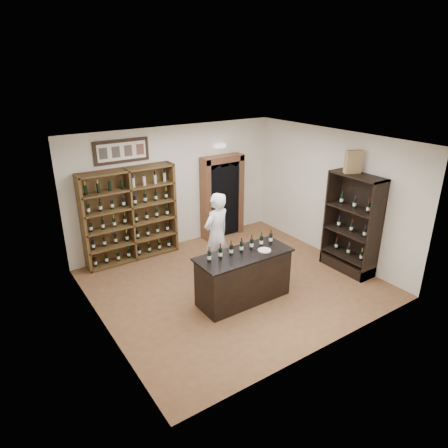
{
  "coord_description": "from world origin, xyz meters",
  "views": [
    {
      "loc": [
        -4.29,
        -6.01,
        4.32
      ],
      "look_at": [
        -0.05,
        0.3,
        1.27
      ],
      "focal_mm": 32.0,
      "sensor_mm": 36.0,
      "label": 1
    }
  ],
  "objects_px": {
    "wine_crate": "(353,162)",
    "tasting_counter": "(243,277)",
    "shopkeeper": "(216,235)",
    "counter_bottle_0": "(209,256)",
    "wine_shelf": "(130,215)",
    "side_cabinet": "(351,238)"
  },
  "relations": [
    {
      "from": "wine_shelf",
      "to": "wine_crate",
      "type": "height_order",
      "value": "wine_crate"
    },
    {
      "from": "shopkeeper",
      "to": "wine_crate",
      "type": "bearing_deg",
      "value": 139.67
    },
    {
      "from": "counter_bottle_0",
      "to": "side_cabinet",
      "type": "height_order",
      "value": "side_cabinet"
    },
    {
      "from": "wine_shelf",
      "to": "counter_bottle_0",
      "type": "height_order",
      "value": "wine_shelf"
    },
    {
      "from": "wine_crate",
      "to": "tasting_counter",
      "type": "bearing_deg",
      "value": -158.4
    },
    {
      "from": "tasting_counter",
      "to": "side_cabinet",
      "type": "relative_size",
      "value": 0.85
    },
    {
      "from": "side_cabinet",
      "to": "tasting_counter",
      "type": "bearing_deg",
      "value": 173.72
    },
    {
      "from": "wine_shelf",
      "to": "tasting_counter",
      "type": "relative_size",
      "value": 1.17
    },
    {
      "from": "shopkeeper",
      "to": "wine_crate",
      "type": "relative_size",
      "value": 3.93
    },
    {
      "from": "wine_shelf",
      "to": "shopkeeper",
      "type": "height_order",
      "value": "wine_shelf"
    },
    {
      "from": "side_cabinet",
      "to": "wine_crate",
      "type": "relative_size",
      "value": 4.59
    },
    {
      "from": "shopkeeper",
      "to": "wine_crate",
      "type": "height_order",
      "value": "wine_crate"
    },
    {
      "from": "tasting_counter",
      "to": "side_cabinet",
      "type": "height_order",
      "value": "side_cabinet"
    },
    {
      "from": "counter_bottle_0",
      "to": "side_cabinet",
      "type": "relative_size",
      "value": 0.14
    },
    {
      "from": "shopkeeper",
      "to": "counter_bottle_0",
      "type": "bearing_deg",
      "value": 37.39
    },
    {
      "from": "wine_shelf",
      "to": "shopkeeper",
      "type": "relative_size",
      "value": 1.17
    },
    {
      "from": "wine_shelf",
      "to": "tasting_counter",
      "type": "bearing_deg",
      "value": -69.44
    },
    {
      "from": "wine_shelf",
      "to": "tasting_counter",
      "type": "height_order",
      "value": "wine_shelf"
    },
    {
      "from": "side_cabinet",
      "to": "wine_crate",
      "type": "xyz_separation_m",
      "value": [
        -0.04,
        0.17,
        1.69
      ]
    },
    {
      "from": "wine_crate",
      "to": "wine_shelf",
      "type": "bearing_deg",
      "value": 165.45
    },
    {
      "from": "wine_shelf",
      "to": "side_cabinet",
      "type": "relative_size",
      "value": 1.0
    },
    {
      "from": "shopkeeper",
      "to": "side_cabinet",
      "type": "bearing_deg",
      "value": 137.11
    }
  ]
}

